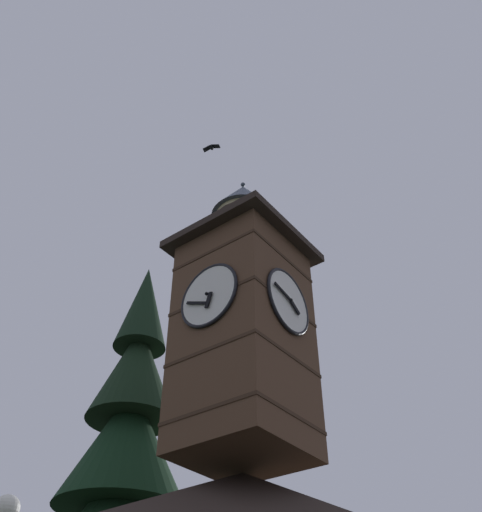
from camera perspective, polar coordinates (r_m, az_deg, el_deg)
clock_tower at (r=17.09m, az=0.24°, el=-5.97°), size 3.74×3.74×9.77m
moon at (r=51.69m, az=-21.86°, el=-21.83°), size 2.00×2.00×2.00m
flying_bird_high at (r=21.42m, az=-2.89°, el=10.52°), size 0.36×0.65×0.13m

